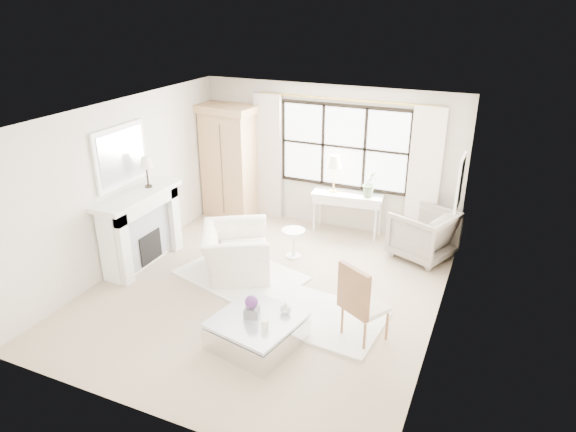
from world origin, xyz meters
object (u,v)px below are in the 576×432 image
object	(u,v)px
armoire	(229,161)
club_armchair	(236,252)
console_table	(347,213)
coffee_table	(257,331)

from	to	relation	value
armoire	club_armchair	distance (m)	2.56
club_armchair	armoire	bearing A→B (deg)	2.53
console_table	coffee_table	xyz separation A→B (m)	(-0.02, -3.69, -0.22)
club_armchair	coffee_table	distance (m)	1.90
armoire	club_armchair	xyz separation A→B (m)	(1.27, -2.09, -0.76)
console_table	club_armchair	distance (m)	2.46
club_armchair	coffee_table	world-z (taller)	club_armchair
club_armchair	coffee_table	bearing A→B (deg)	-171.94
armoire	club_armchair	size ratio (longest dim) A/B	1.90
armoire	coffee_table	xyz separation A→B (m)	(2.41, -3.60, -0.96)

